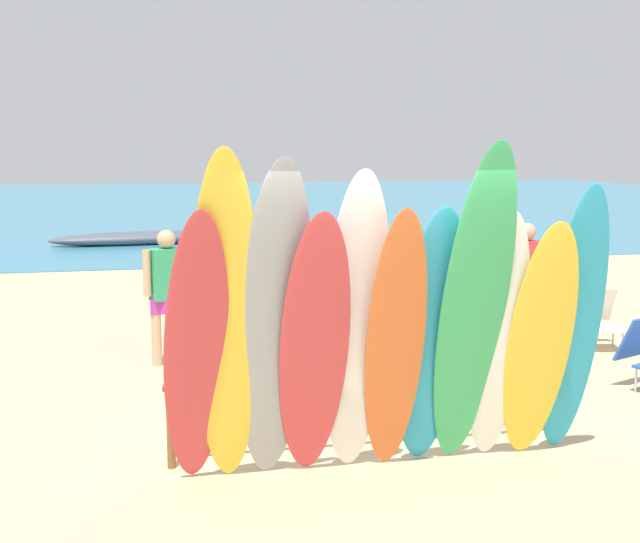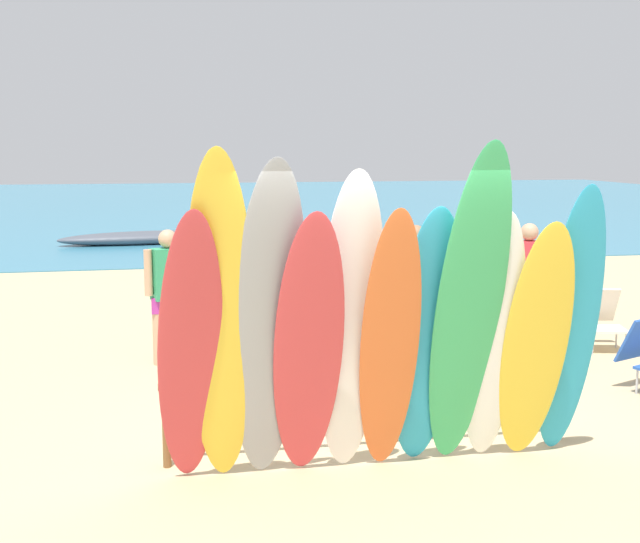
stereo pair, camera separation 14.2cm
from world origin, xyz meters
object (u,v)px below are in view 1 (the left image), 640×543
(surfboard_orange_5, at_px, (395,344))
(surfboard_yellow_9, at_px, (540,343))
(beachgoer_midbeach, at_px, (168,287))
(beach_chair_blue, at_px, (541,334))
(surfboard_yellow_1, at_px, (226,323))
(beach_chair_striped, at_px, (598,316))
(surfboard_red_3, at_px, (314,349))
(beachgoer_strolling, at_px, (371,272))
(beachgoer_photographing, at_px, (414,285))
(surfboard_grey_2, at_px, (275,326))
(surfboard_rack, at_px, (375,388))
(surfboard_white_8, at_px, (498,338))
(distant_boat, at_px, (140,238))
(surfboard_teal_6, at_px, (431,339))
(beachgoer_near_rack, at_px, (525,277))
(surfboard_red_0, at_px, (196,352))
(surfboard_white_4, at_px, (356,326))
(surfboard_green_7, at_px, (474,310))
(surfboard_teal_10, at_px, (574,323))

(surfboard_orange_5, xyz_separation_m, surfboard_yellow_9, (1.27, 0.04, -0.07))
(beachgoer_midbeach, relative_size, beach_chair_blue, 2.07)
(surfboard_yellow_1, xyz_separation_m, beach_chair_striped, (5.31, 3.68, -0.92))
(surfboard_red_3, distance_m, beachgoer_strolling, 5.65)
(beachgoer_photographing, bearing_deg, surfboard_grey_2, 98.80)
(surfboard_rack, height_order, beach_chair_blue, beach_chair_blue)
(beachgoer_strolling, bearing_deg, surfboard_white_8, -147.80)
(surfboard_rack, bearing_deg, surfboard_yellow_9, -23.59)
(surfboard_orange_5, relative_size, beach_chair_striped, 2.79)
(distant_boat, bearing_deg, surfboard_teal_6, -81.73)
(surfboard_rack, xyz_separation_m, beachgoer_photographing, (1.24, 2.68, 0.42))
(beachgoer_near_rack, xyz_separation_m, distant_boat, (-4.97, 12.87, -0.80))
(surfboard_orange_5, xyz_separation_m, beachgoer_near_rack, (2.92, 3.74, -0.15))
(surfboard_yellow_9, relative_size, distant_boat, 0.45)
(surfboard_rack, relative_size, beach_chair_blue, 4.55)
(surfboard_yellow_1, distance_m, beach_chair_striped, 6.53)
(surfboard_red_0, height_order, beachgoer_strolling, surfboard_red_0)
(beachgoer_midbeach, distance_m, beachgoer_photographing, 3.01)
(surfboard_white_4, distance_m, surfboard_green_7, 0.96)
(surfboard_yellow_1, relative_size, beachgoer_photographing, 1.59)
(surfboard_rack, bearing_deg, beachgoer_strolling, 75.01)
(surfboard_white_4, xyz_separation_m, beachgoer_midbeach, (-1.37, 3.92, -0.30))
(surfboard_red_0, xyz_separation_m, surfboard_red_3, (0.91, -0.02, -0.01))
(surfboard_green_7, bearing_deg, surfboard_white_4, 170.22)
(surfboard_rack, xyz_separation_m, surfboard_red_3, (-0.66, -0.58, 0.53))
(surfboard_white_4, xyz_separation_m, beachgoer_near_rack, (3.22, 3.65, -0.29))
(surfboard_yellow_1, height_order, surfboard_orange_5, surfboard_yellow_1)
(beachgoer_photographing, bearing_deg, beachgoer_near_rack, -121.50)
(surfboard_orange_5, bearing_deg, distant_boat, 101.50)
(surfboard_teal_6, height_order, beachgoer_near_rack, surfboard_teal_6)
(surfboard_red_0, bearing_deg, beachgoer_strolling, 56.12)
(surfboard_teal_10, height_order, distant_boat, surfboard_teal_10)
(surfboard_rack, distance_m, beachgoer_photographing, 2.98)
(beachgoer_photographing, height_order, beach_chair_blue, beachgoer_photographing)
(surfboard_white_8, bearing_deg, surfboard_grey_2, -171.73)
(surfboard_grey_2, xyz_separation_m, surfboard_orange_5, (0.96, -0.02, -0.19))
(distant_boat, bearing_deg, beachgoer_near_rack, -68.88)
(surfboard_white_4, relative_size, beachgoer_strolling, 1.72)
(surfboard_white_4, relative_size, beachgoer_midbeach, 1.54)
(surfboard_orange_5, distance_m, beach_chair_blue, 4.01)
(surfboard_grey_2, height_order, surfboard_teal_10, surfboard_grey_2)
(surfboard_teal_6, xyz_separation_m, beachgoer_strolling, (0.92, 5.20, -0.26))
(beachgoer_midbeach, bearing_deg, surfboard_red_3, -100.14)
(beachgoer_photographing, bearing_deg, beachgoer_midbeach, 28.64)
(surfboard_grey_2, relative_size, surfboard_white_4, 1.05)
(beachgoer_near_rack, bearing_deg, distant_boat, 140.33)
(surfboard_teal_10, bearing_deg, beachgoer_strolling, 97.87)
(surfboard_teal_10, height_order, beach_chair_blue, surfboard_teal_10)
(surfboard_red_3, bearing_deg, distant_boat, 94.45)
(beachgoer_near_rack, bearing_deg, surfboard_white_8, -89.62)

